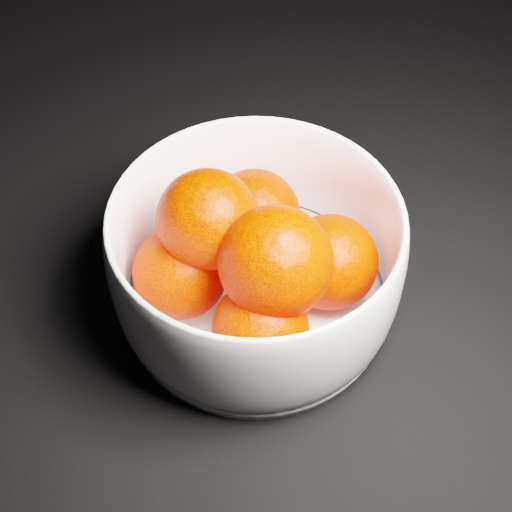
% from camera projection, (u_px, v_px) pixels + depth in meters
% --- Properties ---
extents(ground, '(3.00, 3.00, 0.00)m').
position_uv_depth(ground, '(13.00, 232.00, 0.69)').
color(ground, black).
rests_on(ground, ground).
extents(bowl, '(0.24, 0.24, 0.12)m').
position_uv_depth(bowl, '(256.00, 261.00, 0.59)').
color(bowl, white).
rests_on(bowl, ground).
extents(orange_pile, '(0.19, 0.19, 0.13)m').
position_uv_depth(orange_pile, '(253.00, 257.00, 0.58)').
color(orange_pile, '#F41E00').
rests_on(orange_pile, bowl).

